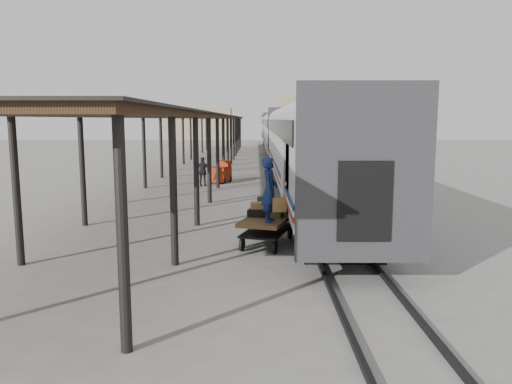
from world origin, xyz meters
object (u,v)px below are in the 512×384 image
Objects in this scene: luggage_tug at (221,173)px; pedestrian at (203,172)px; porter at (270,190)px; baggage_cart at (267,224)px.

luggage_tug is 0.99× the size of pedestrian.
porter reaches higher than pedestrian.
porter reaches higher than baggage_cart.
pedestrian is at bearing 121.12° from baggage_cart.
baggage_cart is 1.40× the size of porter.
luggage_tug reaches higher than baggage_cart.
luggage_tug is 0.88× the size of porter.
baggage_cart is 1.59× the size of luggage_tug.
porter is 1.12× the size of pedestrian.
baggage_cart is 15.53m from luggage_tug.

